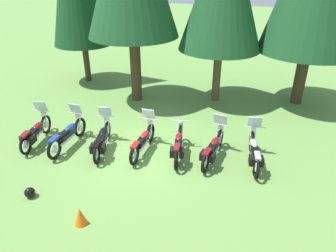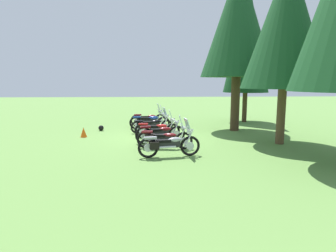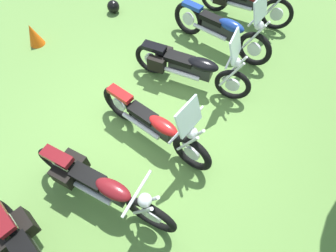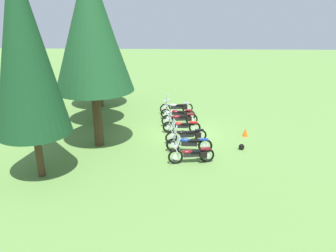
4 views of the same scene
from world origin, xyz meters
name	(u,v)px [view 1 (image 1 of 4)]	position (x,y,z in m)	size (l,w,h in m)	color
ground_plane	(140,152)	(0.00, 0.00, 0.00)	(80.00, 80.00, 0.00)	#608C42
motorcycle_0	(35,132)	(-3.75, -0.43, 0.46)	(0.77, 2.17, 1.37)	black
motorcycle_1	(68,134)	(-2.53, -0.29, 0.47)	(0.60, 2.32, 1.37)	black
motorcycle_2	(102,139)	(-1.26, -0.22, 0.46)	(0.89, 2.24, 1.34)	black
motorcycle_3	(143,140)	(0.11, 0.09, 0.45)	(0.75, 2.19, 1.36)	black
motorcycle_4	(178,144)	(1.33, 0.12, 0.46)	(0.73, 2.22, 1.03)	black
motorcycle_5	(213,148)	(2.46, 0.25, 0.45)	(0.73, 2.24, 1.36)	black
motorcycle_6	(254,151)	(3.76, 0.38, 0.48)	(0.76, 2.25, 1.38)	black
traffic_cone	(80,216)	(-0.23, -3.52, 0.24)	(0.32, 0.32, 0.48)	#EA590F
dropped_helmet	(30,193)	(-2.11, -3.01, 0.15)	(0.30, 0.30, 0.30)	black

